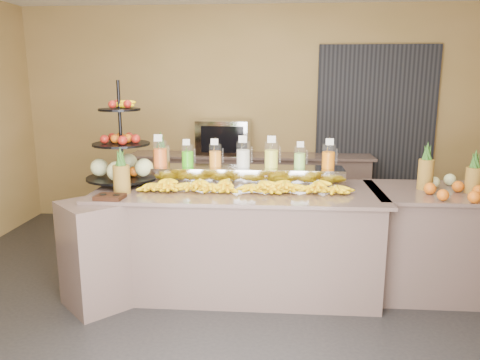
# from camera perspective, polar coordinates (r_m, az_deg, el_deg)

# --- Properties ---
(ground) EXTENTS (6.00, 6.00, 0.00)m
(ground) POSITION_cam_1_polar(r_m,az_deg,el_deg) (4.15, -0.54, -14.78)
(ground) COLOR black
(ground) RESTS_ON ground
(room_envelope) EXTENTS (6.04, 5.02, 2.82)m
(room_envelope) POSITION_cam_1_polar(r_m,az_deg,el_deg) (4.46, 2.73, 12.15)
(room_envelope) COLOR olive
(room_envelope) RESTS_ON ground
(buffet_counter) EXTENTS (2.75, 1.25, 0.93)m
(buffet_counter) POSITION_cam_1_polar(r_m,az_deg,el_deg) (4.21, -1.83, -7.45)
(buffet_counter) COLOR gray
(buffet_counter) RESTS_ON ground
(right_counter) EXTENTS (1.08, 0.88, 0.93)m
(right_counter) POSITION_cam_1_polar(r_m,az_deg,el_deg) (4.53, 22.02, -6.87)
(right_counter) COLOR gray
(right_counter) RESTS_ON ground
(back_ledge) EXTENTS (3.10, 0.55, 0.93)m
(back_ledge) POSITION_cam_1_polar(r_m,az_deg,el_deg) (6.10, 1.24, -1.15)
(back_ledge) COLOR gray
(back_ledge) RESTS_ON ground
(pitcher_tray) EXTENTS (1.85, 0.30, 0.15)m
(pitcher_tray) POSITION_cam_1_polar(r_m,az_deg,el_deg) (4.36, 0.39, 0.62)
(pitcher_tray) COLOR gray
(pitcher_tray) RESTS_ON buffet_counter
(juice_pitcher_orange_a) EXTENTS (0.13, 0.13, 0.32)m
(juice_pitcher_orange_a) POSITION_cam_1_polar(r_m,az_deg,el_deg) (4.45, -9.70, 3.06)
(juice_pitcher_orange_a) COLOR silver
(juice_pitcher_orange_a) RESTS_ON pitcher_tray
(juice_pitcher_green) EXTENTS (0.11, 0.12, 0.27)m
(juice_pitcher_green) POSITION_cam_1_polar(r_m,az_deg,el_deg) (4.39, -6.40, 2.85)
(juice_pitcher_green) COLOR silver
(juice_pitcher_green) RESTS_ON pitcher_tray
(juice_pitcher_orange_b) EXTENTS (0.12, 0.12, 0.28)m
(juice_pitcher_orange_b) POSITION_cam_1_polar(r_m,az_deg,el_deg) (4.35, -3.03, 2.85)
(juice_pitcher_orange_b) COLOR silver
(juice_pitcher_orange_b) RESTS_ON pitcher_tray
(juice_pitcher_milk) EXTENTS (0.13, 0.13, 0.31)m
(juice_pitcher_milk) POSITION_cam_1_polar(r_m,az_deg,el_deg) (4.32, 0.39, 2.96)
(juice_pitcher_milk) COLOR silver
(juice_pitcher_milk) RESTS_ON pitcher_tray
(juice_pitcher_lemon) EXTENTS (0.13, 0.13, 0.31)m
(juice_pitcher_lemon) POSITION_cam_1_polar(r_m,az_deg,el_deg) (4.31, 3.84, 2.91)
(juice_pitcher_lemon) COLOR silver
(juice_pitcher_lemon) RESTS_ON pitcher_tray
(juice_pitcher_lime) EXTENTS (0.11, 0.11, 0.26)m
(juice_pitcher_lime) POSITION_cam_1_polar(r_m,az_deg,el_deg) (4.32, 7.29, 2.63)
(juice_pitcher_lime) COLOR silver
(juice_pitcher_lime) RESTS_ON pitcher_tray
(juice_pitcher_orange_c) EXTENTS (0.12, 0.12, 0.29)m
(juice_pitcher_orange_c) POSITION_cam_1_polar(r_m,az_deg,el_deg) (4.34, 10.72, 2.70)
(juice_pitcher_orange_c) COLOR silver
(juice_pitcher_orange_c) RESTS_ON pitcher_tray
(banana_heap) EXTENTS (1.80, 0.16, 0.15)m
(banana_heap) POSITION_cam_1_polar(r_m,az_deg,el_deg) (4.03, 0.31, -0.51)
(banana_heap) COLOR yellow
(banana_heap) RESTS_ON buffet_counter
(fruit_stand) EXTENTS (0.81, 0.81, 0.94)m
(fruit_stand) POSITION_cam_1_polar(r_m,az_deg,el_deg) (4.45, -13.62, 2.65)
(fruit_stand) COLOR black
(fruit_stand) RESTS_ON buffet_counter
(condiment_caddy) EXTENTS (0.24, 0.19, 0.03)m
(condiment_caddy) POSITION_cam_1_polar(r_m,az_deg,el_deg) (3.93, -15.58, -1.99)
(condiment_caddy) COLOR black
(condiment_caddy) RESTS_ON buffet_counter
(pineapple_left_a) EXTENTS (0.14, 0.14, 0.40)m
(pineapple_left_a) POSITION_cam_1_polar(r_m,az_deg,el_deg) (4.08, -14.25, 0.48)
(pineapple_left_a) COLOR brown
(pineapple_left_a) RESTS_ON buffet_counter
(pineapple_left_b) EXTENTS (0.16, 0.16, 0.45)m
(pineapple_left_b) POSITION_cam_1_polar(r_m,az_deg,el_deg) (4.66, -9.56, 2.47)
(pineapple_left_b) COLOR brown
(pineapple_left_b) RESTS_ON buffet_counter
(right_fruit_pile) EXTENTS (0.50, 0.48, 0.26)m
(right_fruit_pile) POSITION_cam_1_polar(r_m,az_deg,el_deg) (4.31, 24.28, -0.48)
(right_fruit_pile) COLOR brown
(right_fruit_pile) RESTS_ON right_counter
(oven_warmer) EXTENTS (0.69, 0.50, 0.44)m
(oven_warmer) POSITION_cam_1_polar(r_m,az_deg,el_deg) (6.01, -1.94, 5.24)
(oven_warmer) COLOR gray
(oven_warmer) RESTS_ON back_ledge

